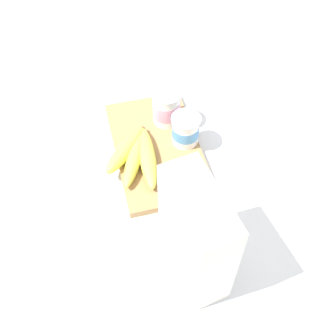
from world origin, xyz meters
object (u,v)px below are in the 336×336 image
object	(u,v)px
cereal_box	(196,236)
cutting_board	(157,149)
yogurt_cup_back	(186,130)
banana_bunch	(136,154)
yogurt_cup_front	(167,107)

from	to	relation	value
cereal_box	cutting_board	bearing A→B (deg)	170.95
yogurt_cup_back	banana_bunch	distance (m)	0.14
cereal_box	yogurt_cup_front	distance (m)	0.41
cutting_board	yogurt_cup_front	bearing A→B (deg)	151.05
yogurt_cup_back	banana_bunch	bearing A→B (deg)	-78.53
cutting_board	banana_bunch	size ratio (longest dim) A/B	1.75
cereal_box	banana_bunch	xyz separation A→B (m)	(-0.29, -0.06, -0.09)
banana_bunch	cutting_board	bearing A→B (deg)	116.06
yogurt_cup_front	banana_bunch	xyz separation A→B (m)	(0.11, -0.10, -0.03)
cereal_box	yogurt_cup_front	size ratio (longest dim) A/B	2.77
cereal_box	banana_bunch	distance (m)	0.31
cereal_box	yogurt_cup_back	distance (m)	0.33
cereal_box	banana_bunch	bearing A→B (deg)	-177.74
cutting_board	cereal_box	xyz separation A→B (m)	(0.32, 0.00, 0.12)
yogurt_cup_front	cutting_board	bearing A→B (deg)	-28.95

